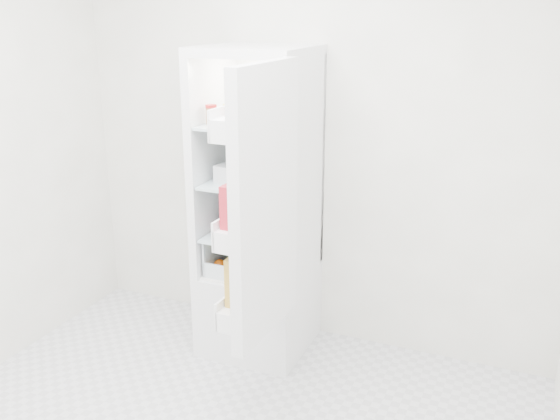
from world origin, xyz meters
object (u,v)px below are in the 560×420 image
at_px(mushroom_bowl, 234,221).
at_px(fridge_door, 260,210).
at_px(red_cabbage, 280,218).
at_px(refrigerator, 261,241).

distance_m(mushroom_bowl, fridge_door, 0.82).
distance_m(red_cabbage, fridge_door, 0.72).
bearing_deg(mushroom_bowl, refrigerator, 10.42).
distance_m(refrigerator, fridge_door, 0.82).
height_order(refrigerator, red_cabbage, refrigerator).
bearing_deg(red_cabbage, fridge_door, -74.89).
relative_size(refrigerator, fridge_door, 1.38).
relative_size(red_cabbage, fridge_door, 0.12).
height_order(refrigerator, fridge_door, refrigerator).
bearing_deg(red_cabbage, mushroom_bowl, -173.44).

